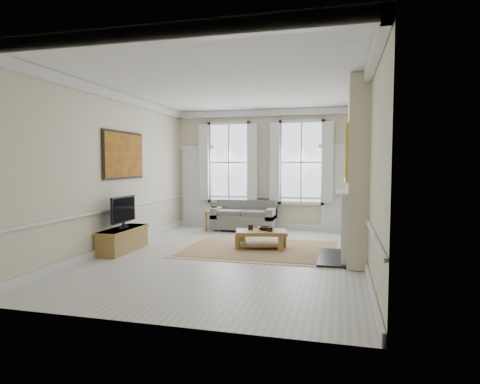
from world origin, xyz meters
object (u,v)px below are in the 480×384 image
(coffee_table, at_px, (261,234))
(tv_stand, at_px, (123,240))
(sofa, at_px, (245,218))
(side_table, at_px, (215,214))

(coffee_table, relative_size, tv_stand, 0.87)
(coffee_table, bearing_deg, tv_stand, -174.73)
(sofa, height_order, tv_stand, sofa)
(side_table, distance_m, tv_stand, 3.25)
(sofa, height_order, side_table, sofa)
(side_table, relative_size, tv_stand, 0.40)
(side_table, relative_size, coffee_table, 0.46)
(sofa, distance_m, side_table, 0.84)
(sofa, relative_size, coffee_table, 1.43)
(side_table, height_order, tv_stand, side_table)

